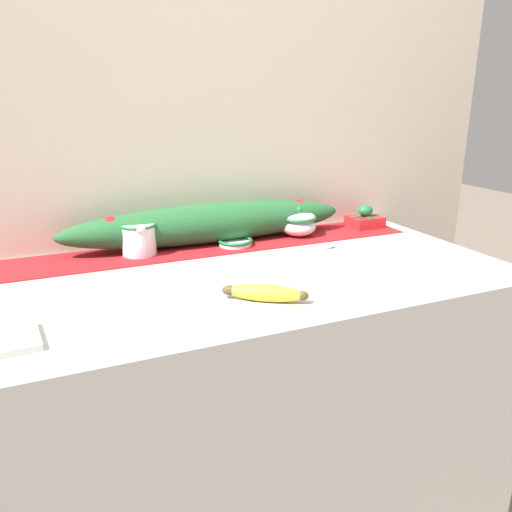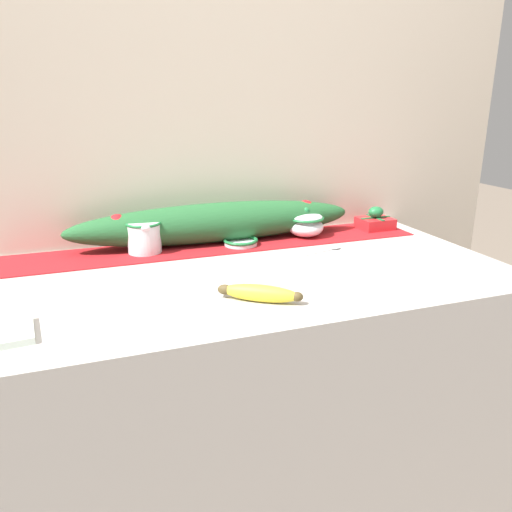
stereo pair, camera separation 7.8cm
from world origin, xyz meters
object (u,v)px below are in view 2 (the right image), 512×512
(small_dish, at_px, (241,242))
(cream_pitcher, at_px, (144,236))
(gift_box, at_px, (375,221))
(spoon, at_px, (332,249))
(sugar_bowl, at_px, (306,224))
(banana, at_px, (260,293))

(small_dish, bearing_deg, cream_pitcher, 174.96)
(small_dish, relative_size, gift_box, 0.94)
(cream_pitcher, xyz_separation_m, spoon, (0.53, -0.16, -0.05))
(cream_pitcher, xyz_separation_m, small_dish, (0.29, -0.03, -0.04))
(sugar_bowl, xyz_separation_m, spoon, (0.01, -0.16, -0.04))
(small_dish, xyz_separation_m, banana, (-0.10, -0.43, 0.01))
(small_dish, bearing_deg, banana, -102.61)
(cream_pitcher, bearing_deg, spoon, -16.70)
(banana, distance_m, gift_box, 0.76)
(sugar_bowl, relative_size, small_dish, 1.10)
(sugar_bowl, relative_size, gift_box, 1.04)
(sugar_bowl, distance_m, gift_box, 0.27)
(sugar_bowl, distance_m, small_dish, 0.24)
(small_dish, bearing_deg, gift_box, 3.96)
(cream_pitcher, bearing_deg, small_dish, -5.04)
(small_dish, height_order, banana, banana)
(gift_box, bearing_deg, banana, -142.03)
(cream_pitcher, distance_m, gift_box, 0.79)
(small_dish, height_order, spoon, small_dish)
(sugar_bowl, bearing_deg, gift_box, 2.21)
(gift_box, bearing_deg, small_dish, -176.04)
(spoon, bearing_deg, banana, -153.92)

